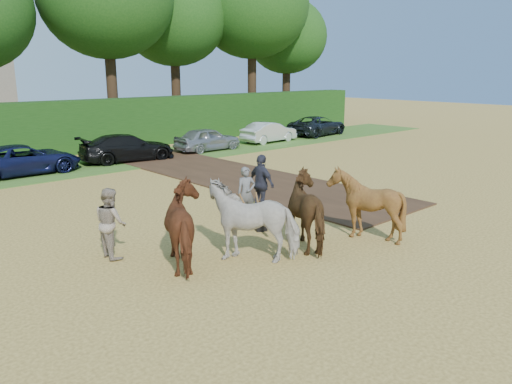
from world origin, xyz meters
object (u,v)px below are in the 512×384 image
Objects in this scene: spectator_near at (111,223)px; plough_team at (283,214)px; spectator_far at (261,184)px; parked_cars at (138,147)px.

plough_team reaches higher than spectator_near.
spectator_far reaches higher than parked_cars.
plough_team is 15.48m from parked_cars.
parked_cars is at bearing 74.65° from plough_team.
spectator_near is 4.43m from plough_team.
spectator_far is 0.28× the size of plough_team.
plough_team is at bearing -105.35° from parked_cars.
spectator_near is 0.26× the size of plough_team.
plough_team is at bearing -123.03° from spectator_near.
spectator_far is at bearing -99.79° from parked_cars.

